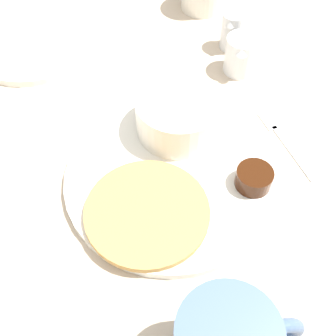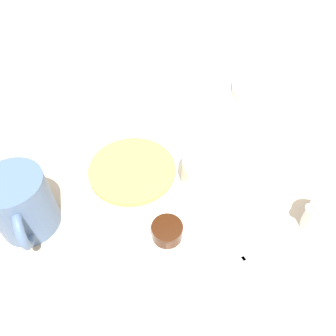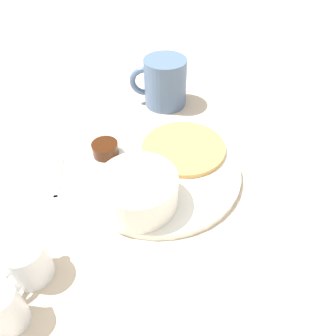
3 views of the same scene
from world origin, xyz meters
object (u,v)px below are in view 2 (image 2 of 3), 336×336
object	(u,v)px
bowl	(218,170)
fork	(234,264)
plate	(168,183)
coffee_mug	(21,202)
creamer_pitcher_near	(324,216)

from	to	relation	value
bowl	fork	xyz separation A→B (m)	(0.03, 0.14, -0.04)
plate	coffee_mug	distance (m)	0.24
bowl	coffee_mug	distance (m)	0.31
fork	creamer_pitcher_near	bearing A→B (deg)	-174.82
creamer_pitcher_near	fork	size ratio (longest dim) A/B	0.54
plate	bowl	world-z (taller)	bowl
bowl	creamer_pitcher_near	bearing A→B (deg)	132.75
coffee_mug	creamer_pitcher_near	size ratio (longest dim) A/B	1.74
plate	creamer_pitcher_near	world-z (taller)	creamer_pitcher_near
plate	creamer_pitcher_near	bearing A→B (deg)	141.51
coffee_mug	fork	xyz separation A→B (m)	(-0.27, 0.17, -0.05)
plate	coffee_mug	size ratio (longest dim) A/B	2.17
bowl	coffee_mug	xyz separation A→B (m)	(0.31, -0.03, 0.01)
coffee_mug	plate	bearing A→B (deg)	179.52
bowl	creamer_pitcher_near	distance (m)	0.18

